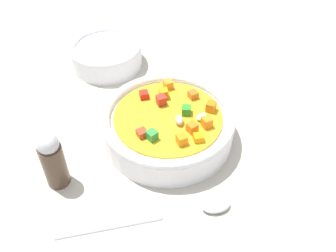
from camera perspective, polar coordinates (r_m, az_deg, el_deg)
The scene contains 5 objects.
ground_plane at distance 56.54cm, azimuth -0.00°, elevation -2.37°, with size 140.00×140.00×2.00cm, color #BAB2A0.
soup_bowl_main at distance 53.96cm, azimuth 0.02°, elevation 0.24°, with size 18.59×18.59×5.59cm.
spoon at distance 47.18cm, azimuth -0.74°, elevation -13.04°, with size 18.13×13.57×1.06cm.
side_bowl_small at distance 69.10cm, azimuth -9.11°, elevation 10.50°, with size 12.41×12.41×4.22cm.
pepper_shaker at distance 49.49cm, azimuth -16.68°, elevation -4.85°, with size 2.96×2.96×8.40cm.
Camera 1 is at (-28.55, -25.96, 40.33)cm, focal length 41.19 mm.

